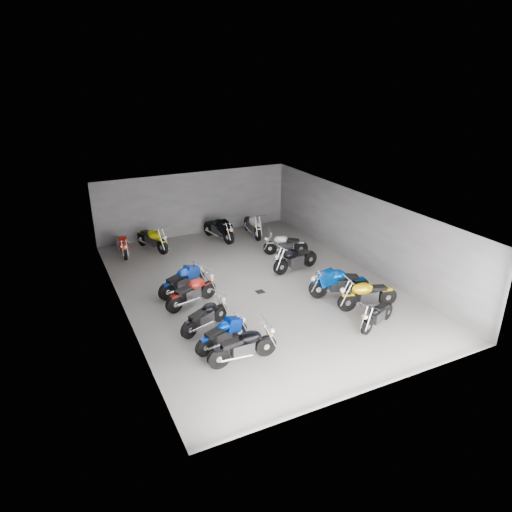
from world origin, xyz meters
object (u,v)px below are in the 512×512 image
object	(u,v)px
motorcycle_back_e	(253,225)
motorcycle_right_e	(295,259)
motorcycle_right_f	(285,244)
motorcycle_back_a	(123,245)
motorcycle_left_b	(223,334)
motorcycle_left_c	(205,316)
motorcycle_right_a	(377,315)
motorcycle_back_b	(152,239)
motorcycle_left_d	(192,292)
motorcycle_left_a	(243,346)
drain_grate	(260,292)
motorcycle_right_c	(339,283)
motorcycle_left_e	(183,280)
motorcycle_right_b	(367,294)
motorcycle_back_d	(219,229)

from	to	relation	value
motorcycle_back_e	motorcycle_right_e	bearing A→B (deg)	93.54
motorcycle_right_f	motorcycle_back_a	distance (m)	7.47
motorcycle_left_b	motorcycle_left_c	size ratio (longest dim) A/B	1.01
motorcycle_right_a	motorcycle_back_a	world-z (taller)	motorcycle_back_a
motorcycle_back_b	motorcycle_left_d	bearing A→B (deg)	68.62
motorcycle_left_a	motorcycle_left_d	bearing A→B (deg)	-175.22
drain_grate	motorcycle_left_a	size ratio (longest dim) A/B	0.15
motorcycle_left_d	motorcycle_right_c	xyz separation A→B (m)	(5.17, -1.75, 0.04)
motorcycle_right_e	motorcycle_left_a	bearing A→B (deg)	129.24
motorcycle_left_c	motorcycle_right_a	bearing A→B (deg)	41.93
motorcycle_left_b	motorcycle_left_e	world-z (taller)	motorcycle_left_e
drain_grate	motorcycle_right_c	size ratio (longest dim) A/B	0.14
motorcycle_left_d	motorcycle_right_b	bearing A→B (deg)	42.30
motorcycle_left_a	motorcycle_right_c	bearing A→B (deg)	115.57
motorcycle_left_c	motorcycle_back_a	bearing A→B (deg)	165.05
motorcycle_left_b	motorcycle_right_f	bearing A→B (deg)	120.84
motorcycle_left_e	motorcycle_back_a	distance (m)	5.09
motorcycle_left_c	motorcycle_left_d	xyz separation A→B (m)	(0.15, 1.78, 0.05)
drain_grate	motorcycle_right_a	world-z (taller)	motorcycle_right_a
motorcycle_left_e	motorcycle_back_e	bearing A→B (deg)	110.30
motorcycle_right_c	motorcycle_right_f	distance (m)	4.53
drain_grate	motorcycle_right_e	bearing A→B (deg)	27.83
motorcycle_right_a	motorcycle_back_a	xyz separation A→B (m)	(-6.36, 10.12, 0.03)
motorcycle_left_e	motorcycle_back_a	bearing A→B (deg)	173.39
motorcycle_left_c	motorcycle_right_e	size ratio (longest dim) A/B	0.84
motorcycle_right_c	motorcycle_back_b	world-z (taller)	motorcycle_back_b
motorcycle_back_b	motorcycle_left_b	bearing A→B (deg)	68.62
motorcycle_left_a	motorcycle_back_e	xyz separation A→B (m)	(4.93, 9.70, 0.05)
motorcycle_left_d	motorcycle_back_d	world-z (taller)	motorcycle_back_d
motorcycle_left_b	motorcycle_back_d	distance (m)	9.52
motorcycle_right_e	motorcycle_left_d	bearing A→B (deg)	94.03
drain_grate	motorcycle_back_e	xyz separation A→B (m)	(2.49, 5.89, 0.56)
drain_grate	motorcycle_back_a	distance (m)	7.36
drain_grate	motorcycle_right_e	xyz separation A→B (m)	(2.23, 1.18, 0.53)
motorcycle_left_d	motorcycle_right_b	distance (m)	6.27
motorcycle_left_d	motorcycle_back_b	world-z (taller)	motorcycle_back_b
motorcycle_right_b	motorcycle_back_b	distance (m)	10.49
motorcycle_left_a	motorcycle_right_c	distance (m)	5.41
motorcycle_left_a	motorcycle_left_d	xyz separation A→B (m)	(-0.24, 3.97, 0.01)
motorcycle_left_b	motorcycle_right_c	size ratio (longest dim) A/B	0.83
motorcycle_back_a	motorcycle_back_b	size ratio (longest dim) A/B	0.90
motorcycle_left_c	motorcycle_left_d	bearing A→B (deg)	151.71
drain_grate	motorcycle_left_c	xyz separation A→B (m)	(-2.82, -1.62, 0.47)
drain_grate	motorcycle_left_a	xyz separation A→B (m)	(-2.43, -3.81, 0.51)
motorcycle_right_f	motorcycle_back_e	bearing A→B (deg)	29.40
motorcycle_left_d	motorcycle_left_e	bearing A→B (deg)	161.23
motorcycle_left_c	motorcycle_back_e	world-z (taller)	motorcycle_back_e
motorcycle_back_e	motorcycle_back_d	bearing A→B (deg)	1.80
motorcycle_left_a	motorcycle_back_d	world-z (taller)	motorcycle_back_d
motorcycle_left_b	motorcycle_left_c	bearing A→B (deg)	169.61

